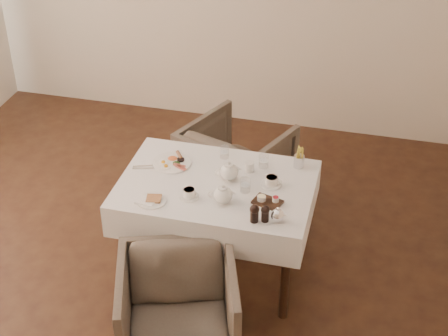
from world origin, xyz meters
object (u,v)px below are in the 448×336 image
Objects in this scene: table at (216,197)px; armchair_far at (236,163)px; armchair_near at (178,311)px; breakfast_plate at (172,162)px; teapot_centre at (229,171)px.

table is 0.93m from armchair_far.
breakfast_plate reaches higher than armchair_near.
teapot_centre is at bearing 41.63° from table.
armchair_far is (-0.03, 1.65, 0.01)m from armchair_near.
table is 0.21m from teapot_centre.
table is 0.41m from breakfast_plate.
breakfast_plate reaches higher than table.
table is 1.77× the size of armchair_near.
breakfast_plate reaches higher than armchair_far.
breakfast_plate is 1.53× the size of teapot_centre.
armchair_far is 2.77× the size of breakfast_plate.
armchair_far reaches higher than armchair_near.
teapot_centre is at bearing 64.09° from armchair_near.
teapot_centre is (0.42, -0.09, 0.06)m from breakfast_plate.
breakfast_plate is at bearing 142.71° from teapot_centre.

